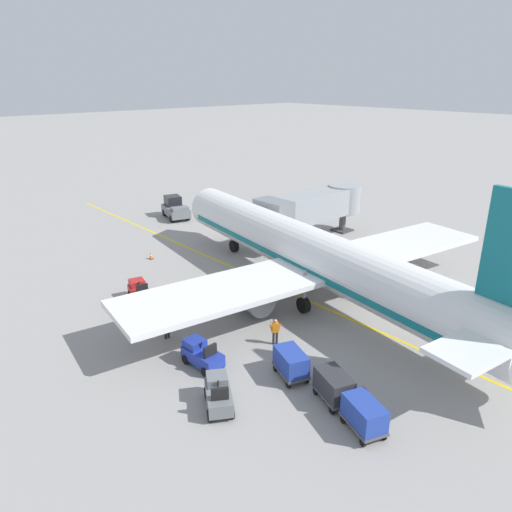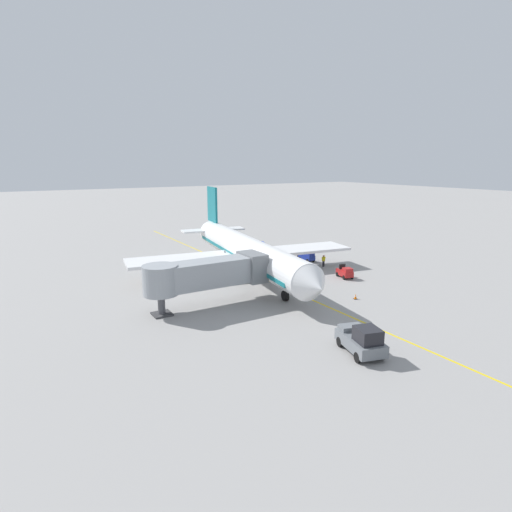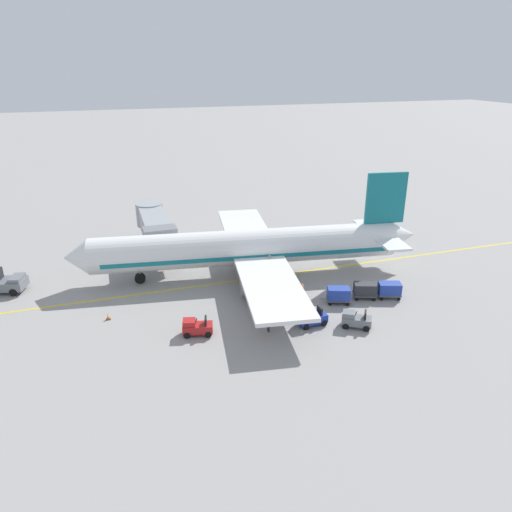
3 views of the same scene
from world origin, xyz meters
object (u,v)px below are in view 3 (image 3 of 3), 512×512
at_px(pushback_tractor, 0,282).
at_px(ground_crew_wing_walker, 269,322).
at_px(jet_bridge, 155,226).
at_px(baggage_cart_front, 339,294).
at_px(parked_airliner, 249,248).
at_px(baggage_cart_second_in_train, 365,289).
at_px(baggage_tug_spare, 356,320).
at_px(baggage_cart_third_in_train, 390,289).
at_px(ground_crew_loader, 302,291).
at_px(safety_cone_nose_left, 108,316).
at_px(baggage_tug_lead, 311,318).
at_px(baggage_tug_trailing, 197,327).

xyz_separation_m(pushback_tractor, ground_crew_wing_walker, (-15.45, -22.79, -0.15)).
bearing_deg(jet_bridge, baggage_cart_front, -140.90).
xyz_separation_m(parked_airliner, baggage_cart_second_in_train, (-8.60, -8.99, -2.24)).
height_order(jet_bridge, baggage_tug_spare, jet_bridge).
xyz_separation_m(baggage_cart_third_in_train, ground_crew_loader, (2.32, 8.21, 0.00)).
xyz_separation_m(parked_airliner, safety_cone_nose_left, (-5.08, 14.82, -2.90)).
distance_m(jet_bridge, pushback_tractor, 17.13).
height_order(baggage_cart_front, ground_crew_loader, ground_crew_loader).
bearing_deg(ground_crew_wing_walker, baggage_cart_front, -70.89).
bearing_deg(baggage_cart_third_in_train, baggage_cart_second_in_train, 73.90).
xyz_separation_m(baggage_cart_second_in_train, ground_crew_wing_walker, (-2.89, 10.91, 0.00)).
bearing_deg(baggage_tug_spare, safety_cone_nose_left, 68.37).
bearing_deg(baggage_cart_third_in_train, baggage_tug_lead, 104.23).
bearing_deg(ground_crew_wing_walker, baggage_tug_trailing, 76.44).
bearing_deg(baggage_tug_spare, baggage_cart_third_in_train, -56.49).
distance_m(ground_crew_wing_walker, ground_crew_loader, 6.77).
distance_m(parked_airliner, jet_bridge, 12.86).
relative_size(baggage_cart_second_in_train, safety_cone_nose_left, 5.02).
height_order(baggage_tug_lead, baggage_tug_trailing, same).
bearing_deg(parked_airliner, ground_crew_loader, -155.93).
relative_size(ground_crew_wing_walker, ground_crew_loader, 1.00).
relative_size(parked_airliner, baggage_tug_trailing, 13.74).
bearing_deg(baggage_cart_front, ground_crew_wing_walker, 109.11).
bearing_deg(ground_crew_wing_walker, ground_crew_loader, -47.88).
xyz_separation_m(pushback_tractor, baggage_cart_second_in_train, (-12.57, -33.70, -0.15)).
height_order(baggage_tug_lead, baggage_tug_spare, same).
bearing_deg(baggage_cart_second_in_train, safety_cone_nose_left, 81.61).
height_order(jet_bridge, baggage_tug_trailing, jet_bridge).
xyz_separation_m(jet_bridge, baggage_cart_front, (-18.20, -14.79, -2.50)).
bearing_deg(baggage_cart_front, pushback_tractor, 67.67).
distance_m(parked_airliner, ground_crew_wing_walker, 11.85).
distance_m(baggage_tug_trailing, ground_crew_loader, 11.36).
distance_m(baggage_tug_lead, ground_crew_loader, 4.82).
xyz_separation_m(parked_airliner, jet_bridge, (9.50, 8.67, 0.27)).
relative_size(jet_bridge, baggage_tug_trailing, 4.73).
bearing_deg(baggage_cart_second_in_train, baggage_tug_lead, 113.43).
relative_size(baggage_tug_trailing, baggage_cart_second_in_train, 0.92).
relative_size(baggage_cart_front, ground_crew_wing_walker, 1.75).
bearing_deg(baggage_tug_lead, ground_crew_loader, -13.31).
bearing_deg(baggage_tug_lead, jet_bridge, 26.76).
xyz_separation_m(baggage_cart_third_in_train, ground_crew_wing_walker, (-2.22, 13.23, 0.00)).
height_order(baggage_tug_trailing, ground_crew_loader, ground_crew_loader).
relative_size(baggage_tug_lead, ground_crew_loader, 1.51).
bearing_deg(ground_crew_loader, baggage_cart_third_in_train, -105.79).
distance_m(baggage_tug_spare, ground_crew_wing_walker, 7.58).
relative_size(baggage_tug_lead, baggage_tug_trailing, 0.94).
height_order(baggage_tug_spare, baggage_cart_front, baggage_tug_spare).
bearing_deg(baggage_cart_second_in_train, baggage_cart_front, 92.00).
relative_size(baggage_tug_trailing, ground_crew_loader, 1.61).
xyz_separation_m(jet_bridge, ground_crew_wing_walker, (-20.99, -6.75, -2.50)).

